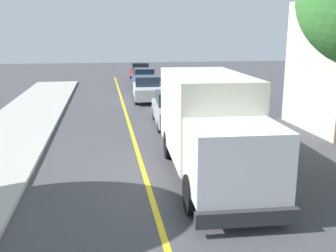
{
  "coord_description": "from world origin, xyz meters",
  "views": [
    {
      "loc": [
        -1.2,
        -3.03,
        4.44
      ],
      "look_at": [
        0.91,
        9.54,
        1.4
      ],
      "focal_mm": 41.27,
      "sensor_mm": 36.0,
      "label": 1
    }
  ],
  "objects_px": {
    "parked_car_near": "(173,109)",
    "parked_car_furthest": "(140,72)",
    "parked_car_mid": "(147,89)",
    "parked_car_far": "(144,79)",
    "box_truck": "(210,122)"
  },
  "relations": [
    {
      "from": "parked_car_near",
      "to": "parked_car_furthest",
      "type": "height_order",
      "value": "same"
    },
    {
      "from": "parked_car_mid",
      "to": "parked_car_furthest",
      "type": "xyz_separation_m",
      "value": [
        0.74,
        12.84,
        0.0
      ]
    },
    {
      "from": "parked_car_mid",
      "to": "parked_car_furthest",
      "type": "distance_m",
      "value": 12.86
    },
    {
      "from": "parked_car_furthest",
      "to": "parked_car_mid",
      "type": "bearing_deg",
      "value": -93.32
    },
    {
      "from": "parked_car_near",
      "to": "parked_car_furthest",
      "type": "xyz_separation_m",
      "value": [
        0.29,
        20.33,
        0.0
      ]
    },
    {
      "from": "parked_car_far",
      "to": "parked_car_furthest",
      "type": "distance_m",
      "value": 6.78
    },
    {
      "from": "parked_car_furthest",
      "to": "parked_car_near",
      "type": "bearing_deg",
      "value": -90.82
    },
    {
      "from": "box_truck",
      "to": "parked_car_far",
      "type": "bearing_deg",
      "value": 89.69
    },
    {
      "from": "parked_car_near",
      "to": "box_truck",
      "type": "bearing_deg",
      "value": -91.03
    },
    {
      "from": "box_truck",
      "to": "parked_car_furthest",
      "type": "bearing_deg",
      "value": 89.13
    },
    {
      "from": "parked_car_mid",
      "to": "parked_car_far",
      "type": "distance_m",
      "value": 6.07
    },
    {
      "from": "parked_car_near",
      "to": "parked_car_furthest",
      "type": "relative_size",
      "value": 1.01
    },
    {
      "from": "box_truck",
      "to": "parked_car_near",
      "type": "bearing_deg",
      "value": 88.97
    },
    {
      "from": "box_truck",
      "to": "parked_car_near",
      "type": "height_order",
      "value": "box_truck"
    },
    {
      "from": "parked_car_far",
      "to": "parked_car_furthest",
      "type": "xyz_separation_m",
      "value": [
        0.31,
        6.78,
        0.0
      ]
    }
  ]
}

